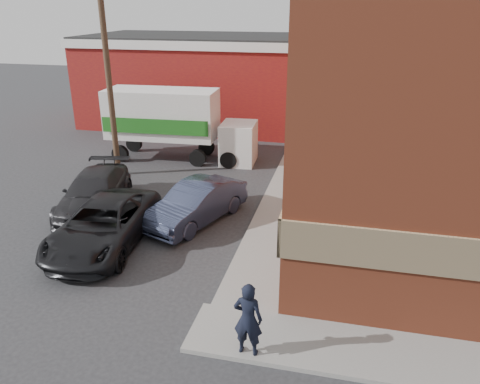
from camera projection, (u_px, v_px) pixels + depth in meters
The scene contains 9 objects.
ground at pixel (222, 309), 12.32m from camera, with size 90.00×90.00×0.00m, color #28282B.
sidewalk_west at pixel (290, 187), 20.29m from camera, with size 1.80×18.00×0.12m, color gray.
warehouse at pixel (213, 80), 30.57m from camera, with size 16.30×8.30×5.60m.
utility_pole at pixel (108, 71), 20.24m from camera, with size 2.00×0.26×9.00m.
man at pixel (248, 319), 10.32m from camera, with size 0.66×0.43×1.81m, color black.
sedan at pixel (197, 203), 17.00m from camera, with size 1.56×4.46×1.47m, color #2E344D.
suv_a at pixel (104, 225), 15.33m from camera, with size 2.47×5.35×1.49m, color black.
suv_b at pixel (94, 192), 18.01m from camera, with size 2.03×4.99×1.45m, color #252427.
box_truck at pixel (176, 120), 23.41m from camera, with size 7.26×2.53×3.53m.
Camera 1 is at (2.81, -9.87, 7.52)m, focal length 35.00 mm.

